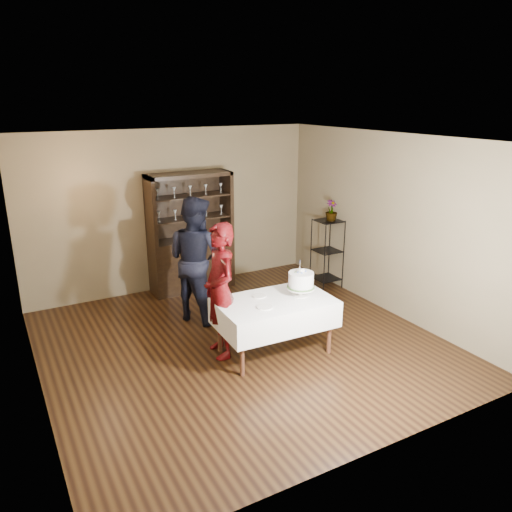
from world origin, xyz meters
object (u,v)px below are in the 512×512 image
object	(u,v)px
cake_table	(275,313)
woman	(220,291)
man	(195,259)
china_hutch	(191,251)
potted_plant	(331,211)
plant_etagere	(327,251)
cake	(301,281)

from	to	relation	value
cake_table	woman	bearing A→B (deg)	154.29
cake_table	man	bearing A→B (deg)	107.30
china_hutch	potted_plant	size ratio (longest dim) A/B	5.67
china_hutch	cake_table	world-z (taller)	china_hutch
plant_etagere	cake_table	xyz separation A→B (m)	(-2.01, -1.59, -0.09)
china_hutch	cake	xyz separation A→B (m)	(0.44, -2.68, 0.26)
plant_etagere	woman	xyz separation A→B (m)	(-2.63, -1.30, 0.22)
plant_etagere	cake	distance (m)	2.33
man	potted_plant	bearing A→B (deg)	-116.17
cake	potted_plant	distance (m)	2.33
woman	china_hutch	bearing A→B (deg)	171.34
man	potted_plant	size ratio (longest dim) A/B	5.26
man	cake	bearing A→B (deg)	-179.04
woman	plant_etagere	bearing A→B (deg)	120.74
cake	potted_plant	bearing A→B (deg)	43.68
woman	potted_plant	size ratio (longest dim) A/B	4.93
woman	cake	bearing A→B (deg)	75.75
woman	man	xyz separation A→B (m)	(0.16, 1.18, 0.06)
plant_etagere	woman	distance (m)	2.94
cake_table	cake	distance (m)	0.52
china_hutch	plant_etagere	xyz separation A→B (m)	(2.08, -1.05, -0.01)
plant_etagere	woman	size ratio (longest dim) A/B	0.69
china_hutch	cake_table	xyz separation A→B (m)	(0.07, -2.65, -0.11)
woman	cake_table	bearing A→B (deg)	68.75
potted_plant	man	bearing A→B (deg)	-178.46
china_hutch	potted_plant	xyz separation A→B (m)	(2.09, -1.10, 0.70)
plant_etagere	cake_table	size ratio (longest dim) A/B	0.80
potted_plant	cake	bearing A→B (deg)	-136.32
plant_etagere	man	xyz separation A→B (m)	(-2.47, -0.12, 0.28)
cake	potted_plant	size ratio (longest dim) A/B	1.42
china_hutch	cake	bearing A→B (deg)	-80.76
woman	potted_plant	world-z (taller)	woman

